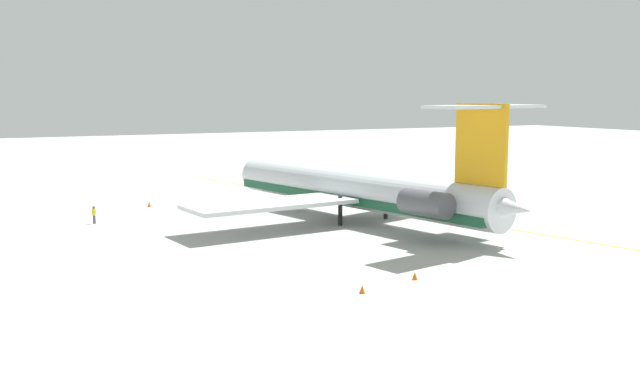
% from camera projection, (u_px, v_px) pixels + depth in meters
% --- Properties ---
extents(ground, '(338.23, 338.23, 0.00)m').
position_uv_depth(ground, '(460.00, 216.00, 75.52)').
color(ground, '#ADADA8').
extents(main_jetliner, '(40.29, 35.91, 11.82)m').
position_uv_depth(main_jetliner, '(363.00, 190.00, 71.70)').
color(main_jetliner, silver).
rests_on(main_jetliner, ground).
extents(ground_crew_near_nose, '(0.28, 0.41, 1.77)m').
position_uv_depth(ground_crew_near_nose, '(94.00, 213.00, 70.92)').
color(ground_crew_near_nose, black).
rests_on(ground_crew_near_nose, ground).
extents(ground_crew_near_tail, '(0.29, 0.41, 1.82)m').
position_uv_depth(ground_crew_near_tail, '(320.00, 181.00, 96.56)').
color(ground_crew_near_tail, black).
rests_on(ground_crew_near_tail, ground).
extents(safety_cone_nose, '(0.40, 0.40, 0.55)m').
position_uv_depth(safety_cone_nose, '(362.00, 289.00, 46.16)').
color(safety_cone_nose, '#EA590F').
rests_on(safety_cone_nose, ground).
extents(safety_cone_wingtip, '(0.40, 0.40, 0.55)m').
position_uv_depth(safety_cone_wingtip, '(415.00, 276.00, 49.58)').
color(safety_cone_wingtip, '#EA590F').
rests_on(safety_cone_wingtip, ground).
extents(safety_cone_tail, '(0.40, 0.40, 0.55)m').
position_uv_depth(safety_cone_tail, '(149.00, 204.00, 81.87)').
color(safety_cone_tail, '#EA590F').
rests_on(safety_cone_tail, ground).
extents(taxiway_centreline, '(89.26, 22.06, 0.01)m').
position_uv_depth(taxiway_centreline, '(421.00, 215.00, 76.56)').
color(taxiway_centreline, gold).
rests_on(taxiway_centreline, ground).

